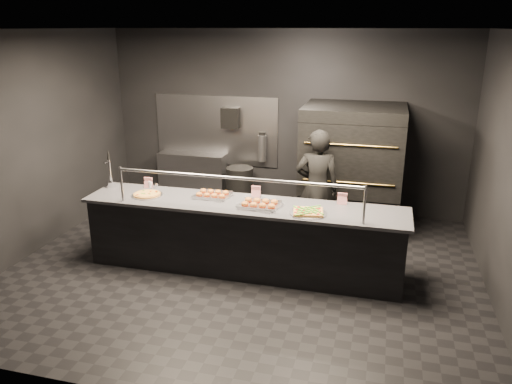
% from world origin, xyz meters
% --- Properties ---
extents(room, '(6.04, 6.00, 3.00)m').
position_xyz_m(room, '(-0.02, 0.05, 1.50)').
color(room, black).
rests_on(room, ground).
extents(service_counter, '(4.10, 0.78, 1.37)m').
position_xyz_m(service_counter, '(0.00, -0.00, 0.46)').
color(service_counter, black).
rests_on(service_counter, ground).
extents(pizza_oven, '(1.50, 1.23, 1.91)m').
position_xyz_m(pizza_oven, '(1.20, 1.90, 0.97)').
color(pizza_oven, black).
rests_on(pizza_oven, ground).
extents(prep_shelf, '(1.20, 0.35, 0.90)m').
position_xyz_m(prep_shelf, '(-1.60, 2.32, 0.45)').
color(prep_shelf, '#99999E').
rests_on(prep_shelf, ground).
extents(towel_dispenser, '(0.30, 0.20, 0.35)m').
position_xyz_m(towel_dispenser, '(-0.90, 2.39, 1.55)').
color(towel_dispenser, black).
rests_on(towel_dispenser, room).
extents(fire_extinguisher, '(0.14, 0.14, 0.51)m').
position_xyz_m(fire_extinguisher, '(-0.35, 2.40, 1.06)').
color(fire_extinguisher, '#B2B2B7').
rests_on(fire_extinguisher, room).
extents(beer_tap, '(0.14, 0.20, 0.53)m').
position_xyz_m(beer_tap, '(-1.95, 0.19, 1.07)').
color(beer_tap, silver).
rests_on(beer_tap, service_counter).
extents(round_pizza, '(0.41, 0.41, 0.03)m').
position_xyz_m(round_pizza, '(-1.30, -0.03, 0.94)').
color(round_pizza, silver).
rests_on(round_pizza, service_counter).
extents(slider_tray_a, '(0.51, 0.42, 0.07)m').
position_xyz_m(slider_tray_a, '(-0.46, 0.15, 0.95)').
color(slider_tray_a, silver).
rests_on(slider_tray_a, service_counter).
extents(slider_tray_b, '(0.56, 0.47, 0.08)m').
position_xyz_m(slider_tray_b, '(0.23, -0.06, 0.95)').
color(slider_tray_b, silver).
rests_on(slider_tray_b, service_counter).
extents(square_pizza, '(0.44, 0.44, 0.05)m').
position_xyz_m(square_pizza, '(0.85, -0.15, 0.94)').
color(square_pizza, silver).
rests_on(square_pizza, service_counter).
extents(condiment_jar, '(0.14, 0.06, 0.09)m').
position_xyz_m(condiment_jar, '(-1.37, 0.28, 0.96)').
color(condiment_jar, silver).
rests_on(condiment_jar, service_counter).
extents(tent_cards, '(2.76, 0.04, 0.15)m').
position_xyz_m(tent_cards, '(-0.04, 0.28, 1.00)').
color(tent_cards, white).
rests_on(tent_cards, service_counter).
extents(trash_bin, '(0.46, 0.46, 0.76)m').
position_xyz_m(trash_bin, '(-0.67, 2.11, 0.38)').
color(trash_bin, black).
rests_on(trash_bin, ground).
extents(worker, '(0.66, 0.47, 1.69)m').
position_xyz_m(worker, '(0.78, 1.08, 0.85)').
color(worker, black).
rests_on(worker, ground).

